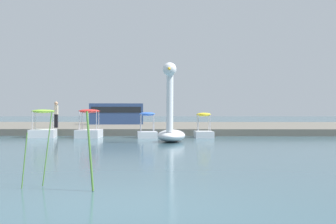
{
  "coord_description": "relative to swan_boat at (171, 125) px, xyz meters",
  "views": [
    {
      "loc": [
        1.01,
        -6.88,
        1.25
      ],
      "look_at": [
        0.22,
        18.5,
        1.36
      ],
      "focal_mm": 53.01,
      "sensor_mm": 36.0,
      "label": 1
    }
  ],
  "objects": [
    {
      "name": "pedal_boat_yellow",
      "position": [
        1.64,
        4.34,
        -0.38
      ],
      "size": [
        1.04,
        1.89,
        1.33
      ],
      "color": "white",
      "rests_on": "ground_plane"
    },
    {
      "name": "person_on_path",
      "position": [
        -7.45,
        8.73,
        0.53
      ],
      "size": [
        0.23,
        0.23,
        1.65
      ],
      "color": "black",
      "rests_on": "shore_bank_far"
    },
    {
      "name": "ground_plane",
      "position": [
        -0.45,
        -15.28,
        -0.75
      ],
      "size": [
        580.85,
        580.85,
        0.0
      ],
      "primitive_type": "plane",
      "color": "#385966"
    },
    {
      "name": "swan_boat",
      "position": [
        0.0,
        0.0,
        0.0
      ],
      "size": [
        1.39,
        2.86,
        3.49
      ],
      "color": "white",
      "rests_on": "ground_plane"
    },
    {
      "name": "parked_van",
      "position": [
        -5.08,
        19.4,
        0.59
      ],
      "size": [
        4.61,
        2.22,
        1.74
      ],
      "color": "navy",
      "rests_on": "shore_bank_far"
    },
    {
      "name": "pedal_boat_red",
      "position": [
        -4.45,
        3.98,
        -0.31
      ],
      "size": [
        1.28,
        2.21,
        1.51
      ],
      "color": "white",
      "rests_on": "ground_plane"
    },
    {
      "name": "pedal_boat_lime",
      "position": [
        -7.01,
        4.32,
        -0.27
      ],
      "size": [
        1.65,
        2.43,
        1.5
      ],
      "color": "white",
      "rests_on": "ground_plane"
    },
    {
      "name": "shore_bank_far",
      "position": [
        -0.45,
        18.81,
        -0.55
      ],
      "size": [
        159.8,
        25.81,
        0.4
      ],
      "primitive_type": "cube",
      "color": "#6B665B",
      "rests_on": "ground_plane"
    },
    {
      "name": "pedal_boat_blue",
      "position": [
        -1.35,
        3.85,
        -0.33
      ],
      "size": [
        1.21,
        1.83,
        1.36
      ],
      "color": "white",
      "rests_on": "ground_plane"
    }
  ]
}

